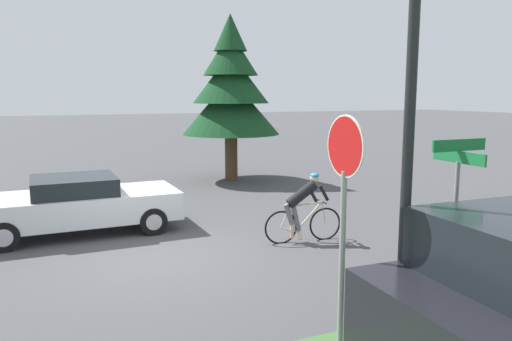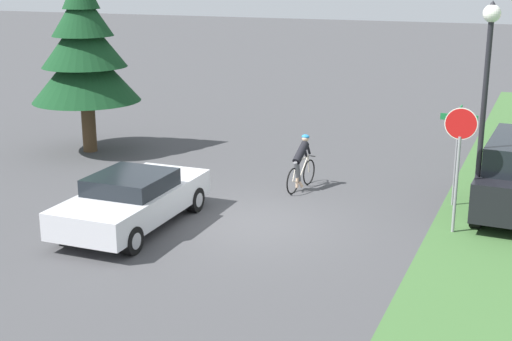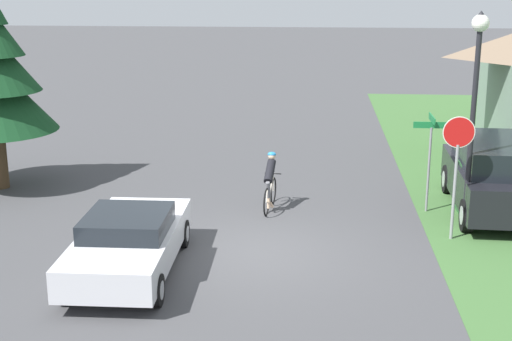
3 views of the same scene
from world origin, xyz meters
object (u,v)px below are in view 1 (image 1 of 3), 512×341
at_px(stop_sign, 344,189).
at_px(street_name_sign, 456,195).
at_px(street_lamp, 413,47).
at_px(conifer_tall_near, 231,89).
at_px(cyclist, 303,209).
at_px(sedan_left_lane, 78,204).

bearing_deg(stop_sign, street_name_sign, -82.43).
height_order(street_lamp, conifer_tall_near, conifer_tall_near).
height_order(cyclist, conifer_tall_near, conifer_tall_near).
xyz_separation_m(street_lamp, street_name_sign, (-0.67, 1.42, -1.84)).
bearing_deg(sedan_left_lane, cyclist, -31.93).
bearing_deg(cyclist, street_name_sign, -81.46).
distance_m(stop_sign, street_name_sign, 2.01).
height_order(stop_sign, street_name_sign, stop_sign).
bearing_deg(stop_sign, cyclist, -23.58).
relative_size(sedan_left_lane, cyclist, 2.56).
xyz_separation_m(sedan_left_lane, conifer_tall_near, (-5.20, 5.60, 2.62)).
xyz_separation_m(cyclist, conifer_tall_near, (-7.78, 1.29, 2.57)).
relative_size(cyclist, stop_sign, 0.60).
bearing_deg(conifer_tall_near, sedan_left_lane, -47.16).
distance_m(sedan_left_lane, conifer_tall_near, 8.08).
relative_size(street_lamp, street_name_sign, 2.05).
bearing_deg(conifer_tall_near, stop_sign, -14.51).
bearing_deg(sedan_left_lane, stop_sign, -71.20).
relative_size(sedan_left_lane, stop_sign, 1.53).
relative_size(sedan_left_lane, street_lamp, 0.86).
distance_m(street_lamp, street_name_sign, 2.42).
xyz_separation_m(sedan_left_lane, street_name_sign, (6.60, 4.45, 1.09)).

